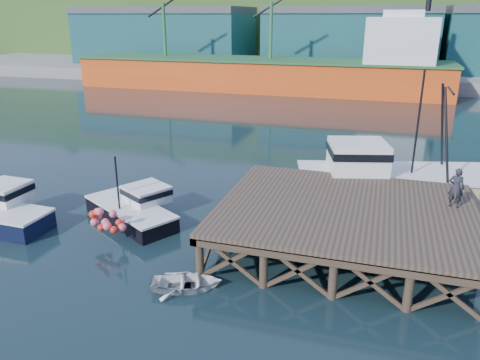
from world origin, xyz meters
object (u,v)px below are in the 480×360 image
at_px(boat_black, 134,208).
at_px(trawler, 396,178).
at_px(dinghy, 187,282).
at_px(dockworker, 456,188).

relative_size(boat_black, trawler, 0.52).
xyz_separation_m(boat_black, dinghy, (5.53, -5.58, -0.40)).
bearing_deg(trawler, dinghy, -138.65).
bearing_deg(trawler, boat_black, -168.85).
bearing_deg(dinghy, boat_black, 25.38).
height_order(dinghy, dockworker, dockworker).
xyz_separation_m(trawler, dockworker, (2.51, -5.00, 1.44)).
height_order(boat_black, trawler, trawler).
distance_m(boat_black, trawler, 15.35).
distance_m(dinghy, dockworker, 13.29).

